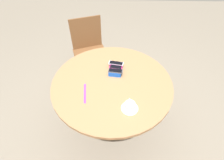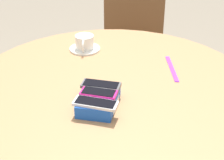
% 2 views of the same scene
% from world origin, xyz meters
% --- Properties ---
extents(round_table, '(1.10, 1.10, 0.77)m').
position_xyz_m(round_table, '(0.00, 0.00, 0.68)').
color(round_table, '#2D2D2D').
rests_on(round_table, ground_plane).
extents(phone_box, '(0.19, 0.14, 0.04)m').
position_xyz_m(phone_box, '(-0.15, 0.03, 0.80)').
color(phone_box, blue).
rests_on(phone_box, round_table).
extents(phone_white, '(0.08, 0.15, 0.01)m').
position_xyz_m(phone_white, '(-0.20, 0.03, 0.82)').
color(phone_white, silver).
rests_on(phone_white, phone_box).
extents(phone_magenta, '(0.07, 0.13, 0.01)m').
position_xyz_m(phone_magenta, '(-0.14, 0.03, 0.82)').
color(phone_magenta, '#D11975').
rests_on(phone_magenta, phone_box).
extents(phone_gray, '(0.07, 0.14, 0.01)m').
position_xyz_m(phone_gray, '(-0.09, 0.03, 0.82)').
color(phone_gray, '#515156').
rests_on(phone_gray, phone_box).
extents(saucer, '(0.13, 0.13, 0.01)m').
position_xyz_m(saucer, '(0.30, 0.15, 0.78)').
color(saucer, white).
rests_on(saucer, round_table).
extents(coffee_cup, '(0.11, 0.08, 0.06)m').
position_xyz_m(coffee_cup, '(0.29, 0.15, 0.81)').
color(coffee_cup, white).
rests_on(coffee_cup, saucer).
extents(lanyard_strap, '(0.21, 0.04, 0.00)m').
position_xyz_m(lanyard_strap, '(0.15, -0.23, 0.78)').
color(lanyard_strap, purple).
rests_on(lanyard_strap, round_table).
extents(chair_near_window, '(0.41, 0.41, 0.86)m').
position_xyz_m(chair_near_window, '(0.90, -0.04, 0.46)').
color(chair_near_window, brown).
rests_on(chair_near_window, ground_plane).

